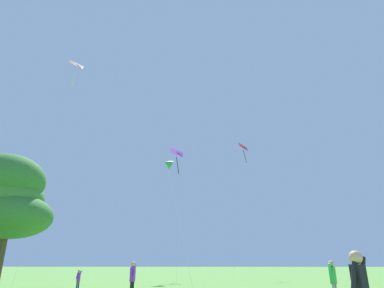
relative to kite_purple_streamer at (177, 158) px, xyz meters
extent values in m
cube|color=purple|center=(-0.07, 0.22, 0.79)|extent=(1.75, 1.75, 1.50)
cylinder|color=#3F382D|center=(-0.07, 0.22, 0.79)|extent=(1.66, 0.30, 0.66)
cylinder|color=black|center=(0.09, 0.22, -0.98)|extent=(0.42, 0.11, 2.23)
cylinder|color=silver|center=(0.53, -5.15, -6.76)|extent=(1.21, 10.75, 14.81)
cube|color=black|center=(-13.76, -2.13, 12.79)|extent=(1.93, 2.04, 1.62)
cylinder|color=#3F382D|center=(-13.76, -2.13, 12.79)|extent=(1.69, 0.50, 0.72)
cylinder|color=silver|center=(-13.79, -2.20, 10.57)|extent=(0.17, 0.25, 3.06)
cylinder|color=silver|center=(-12.88, -6.79, -0.76)|extent=(1.78, 9.34, 26.80)
cone|color=green|center=(-0.67, -4.05, -1.98)|extent=(1.54, 1.45, 1.33)
cylinder|color=silver|center=(-0.53, -4.06, -3.02)|extent=(0.34, 0.08, 1.23)
cylinder|color=silver|center=(0.96, -9.68, -8.12)|extent=(3.27, 11.28, 12.09)
cube|color=red|center=(9.14, 5.74, 3.38)|extent=(1.33, 1.48, 1.43)
cylinder|color=#3F382D|center=(9.14, 5.74, 3.38)|extent=(1.14, 0.08, 0.77)
cylinder|color=black|center=(9.31, 5.71, 1.91)|extent=(0.42, 0.12, 1.95)
cylinder|color=silver|center=(7.68, 0.91, -5.45)|extent=(2.94, 9.68, 17.44)
cube|color=purple|center=(0.35, -24.06, -13.08)|extent=(0.22, 0.23, 0.59)
cylinder|color=purple|center=(0.38, -23.94, -12.93)|extent=(0.13, 0.28, 0.55)
cylinder|color=purple|center=(0.33, -24.18, -12.93)|extent=(0.13, 0.28, 0.55)
sphere|color=tan|center=(0.35, -24.06, -12.67)|extent=(0.22, 0.22, 0.22)
cube|color=green|center=(8.31, -25.69, -13.06)|extent=(0.27, 0.27, 0.60)
cylinder|color=green|center=(8.23, -25.79, -12.91)|extent=(0.23, 0.26, 0.56)
cylinder|color=green|center=(8.39, -25.59, -12.91)|extent=(0.23, 0.26, 0.56)
sphere|color=tan|center=(8.31, -25.69, -12.65)|extent=(0.22, 0.22, 0.22)
cube|color=black|center=(6.25, -32.79, -12.99)|extent=(0.29, 0.28, 0.64)
cylinder|color=black|center=(6.35, -32.72, -12.83)|extent=(0.28, 0.24, 0.60)
cylinder|color=black|center=(6.14, -32.87, -12.83)|extent=(0.28, 0.24, 0.60)
sphere|color=tan|center=(6.25, -32.79, -12.55)|extent=(0.23, 0.23, 0.23)
cylinder|color=#2D3351|center=(-3.63, -19.56, -13.87)|extent=(0.08, 0.08, 0.60)
cylinder|color=#2D3351|center=(-3.69, -19.67, -13.87)|extent=(0.08, 0.08, 0.60)
cube|color=purple|center=(-3.66, -19.62, -13.34)|extent=(0.19, 0.19, 0.45)
cylinder|color=purple|center=(-3.62, -19.53, -13.23)|extent=(0.14, 0.21, 0.42)
cylinder|color=purple|center=(-3.70, -19.70, -13.23)|extent=(0.14, 0.21, 0.42)
sphere|color=tan|center=(-3.66, -19.62, -13.04)|extent=(0.16, 0.16, 0.16)
cylinder|color=brown|center=(-8.70, -19.30, -11.13)|extent=(0.61, 0.61, 6.07)
ellipsoid|color=#387533|center=(-8.32, -19.48, -9.91)|extent=(4.86, 4.86, 2.70)
ellipsoid|color=#427F38|center=(-9.05, -19.39, -8.82)|extent=(4.77, 4.77, 2.84)
ellipsoid|color=#387533|center=(-8.84, -19.68, -7.73)|extent=(4.46, 4.46, 3.24)
camera|label=1|loc=(3.56, -39.11, -12.67)|focal=30.45mm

